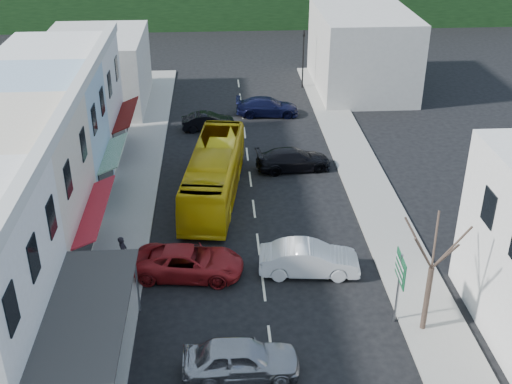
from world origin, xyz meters
name	(u,v)px	position (x,y,z in m)	size (l,w,h in m)	color
ground	(264,288)	(0.00, 0.00, 0.00)	(120.00, 120.00, 0.00)	black
sidewalk_left	(133,196)	(-7.50, 10.00, 0.07)	(3.00, 52.00, 0.15)	gray
sidewalk_right	(369,189)	(7.50, 10.00, 0.07)	(3.00, 52.00, 0.15)	gray
shopfront_row	(20,178)	(-12.49, 5.00, 4.00)	(8.25, 30.00, 8.00)	silver
distant_block_left	(97,71)	(-12.00, 27.00, 3.00)	(8.00, 10.00, 6.00)	#B7B2A8
distant_block_right	(362,50)	(11.00, 30.00, 3.50)	(8.00, 12.00, 7.00)	#B7B2A8
bus	(214,174)	(-2.36, 9.75, 1.55)	(2.50, 11.60, 3.10)	gold
car_silver	(241,361)	(-1.36, -5.87, 0.70)	(1.80, 4.40, 1.40)	#9E9DA2
car_white	(309,261)	(2.39, 1.13, 0.70)	(1.80, 4.40, 1.40)	silver
car_red	(189,263)	(-3.69, 1.35, 0.70)	(1.90, 4.60, 1.40)	maroon
car_black_near	(293,160)	(3.00, 13.33, 0.70)	(1.84, 4.50, 1.40)	black
car_black_far	(208,121)	(-2.78, 20.81, 0.70)	(1.80, 4.40, 1.40)	black
car_navy_far	(267,107)	(2.04, 23.61, 0.70)	(1.84, 4.50, 1.40)	black
pedestrian_left	(123,252)	(-7.07, 2.14, 1.00)	(0.60, 0.40, 1.70)	black
direction_sign	(398,289)	(5.80, -2.95, 1.82)	(0.24, 1.65, 3.65)	#11512B
street_tree	(432,268)	(6.91, -3.64, 3.37)	(2.64, 2.64, 6.74)	#362921
traffic_signal	(303,59)	(5.80, 30.46, 2.64)	(0.71, 1.13, 5.27)	black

